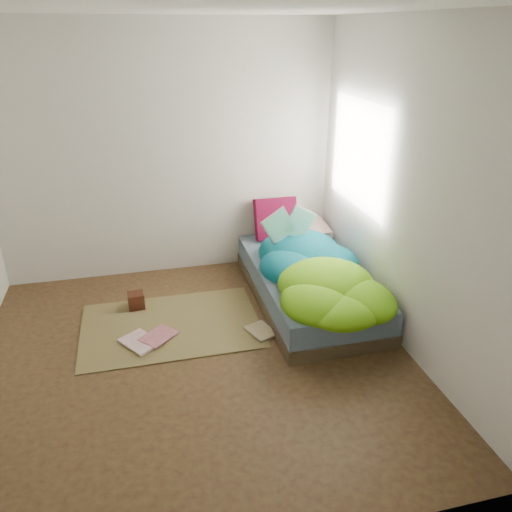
{
  "coord_description": "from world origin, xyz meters",
  "views": [
    {
      "loc": [
        -0.32,
        -3.41,
        2.5
      ],
      "look_at": [
        0.7,
        0.75,
        0.52
      ],
      "focal_mm": 35.0,
      "sensor_mm": 36.0,
      "label": 1
    }
  ],
  "objects_px": {
    "bed": "(308,285)",
    "open_book": "(290,215)",
    "wooden_box": "(136,300)",
    "pillow_magenta": "(276,219)",
    "floor_book_b": "(149,333)",
    "floor_book_a": "(128,348)"
  },
  "relations": [
    {
      "from": "bed",
      "to": "open_book",
      "type": "relative_size",
      "value": 4.26
    },
    {
      "from": "open_book",
      "to": "wooden_box",
      "type": "bearing_deg",
      "value": 171.85
    },
    {
      "from": "bed",
      "to": "pillow_magenta",
      "type": "relative_size",
      "value": 4.37
    },
    {
      "from": "floor_book_b",
      "to": "floor_book_a",
      "type": "bearing_deg",
      "value": -84.72
    },
    {
      "from": "floor_book_b",
      "to": "open_book",
      "type": "bearing_deg",
      "value": 68.03
    },
    {
      "from": "pillow_magenta",
      "to": "open_book",
      "type": "distance_m",
      "value": 0.65
    },
    {
      "from": "open_book",
      "to": "floor_book_a",
      "type": "distance_m",
      "value": 1.95
    },
    {
      "from": "bed",
      "to": "floor_book_a",
      "type": "distance_m",
      "value": 1.82
    },
    {
      "from": "open_book",
      "to": "wooden_box",
      "type": "height_order",
      "value": "open_book"
    },
    {
      "from": "pillow_magenta",
      "to": "wooden_box",
      "type": "relative_size",
      "value": 3.03
    },
    {
      "from": "bed",
      "to": "pillow_magenta",
      "type": "bearing_deg",
      "value": 96.48
    },
    {
      "from": "bed",
      "to": "floor_book_a",
      "type": "xyz_separation_m",
      "value": [
        -1.75,
        -0.47,
        -0.14
      ]
    },
    {
      "from": "floor_book_b",
      "to": "wooden_box",
      "type": "bearing_deg",
      "value": 148.71
    },
    {
      "from": "bed",
      "to": "floor_book_b",
      "type": "height_order",
      "value": "bed"
    },
    {
      "from": "wooden_box",
      "to": "floor_book_a",
      "type": "relative_size",
      "value": 0.45
    },
    {
      "from": "wooden_box",
      "to": "floor_book_b",
      "type": "height_order",
      "value": "wooden_box"
    },
    {
      "from": "pillow_magenta",
      "to": "floor_book_a",
      "type": "xyz_separation_m",
      "value": [
        -1.66,
        -1.32,
        -0.54
      ]
    },
    {
      "from": "pillow_magenta",
      "to": "floor_book_a",
      "type": "relative_size",
      "value": 1.37
    },
    {
      "from": "wooden_box",
      "to": "floor_book_a",
      "type": "height_order",
      "value": "wooden_box"
    },
    {
      "from": "pillow_magenta",
      "to": "wooden_box",
      "type": "distance_m",
      "value": 1.75
    },
    {
      "from": "pillow_magenta",
      "to": "open_book",
      "type": "relative_size",
      "value": 0.98
    },
    {
      "from": "pillow_magenta",
      "to": "floor_book_a",
      "type": "distance_m",
      "value": 2.19
    }
  ]
}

